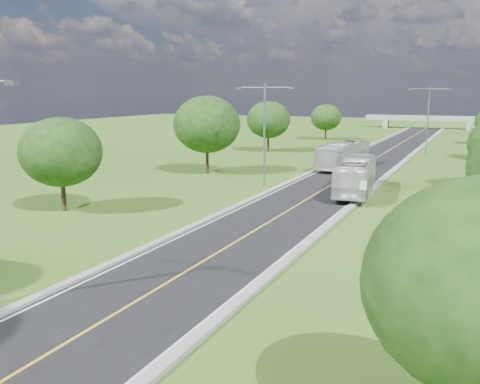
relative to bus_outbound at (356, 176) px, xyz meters
The scene contains 14 objects.
ground 15.95m from the bus_outbound, 101.64° to the left, with size 260.00×260.00×0.00m, color #2D5919.
road 21.84m from the bus_outbound, 98.45° to the left, with size 8.00×150.00×0.06m, color black.
curb_left 22.84m from the bus_outbound, 109.08° to the left, with size 0.50×150.00×0.22m, color gray.
curb_right 21.62m from the bus_outbound, 87.21° to the left, with size 0.50×150.00×0.22m, color gray.
speed_limit_sign 6.78m from the bus_outbound, 72.85° to the right, with size 0.55×0.09×2.40m.
overpass 95.59m from the bus_outbound, 91.92° to the left, with size 30.00×3.00×3.20m.
streetlight_mid_left 10.15m from the bus_outbound, behind, with size 5.90×0.25×10.00m.
streetlight_far_right 33.92m from the bus_outbound, 85.23° to the left, with size 5.90×0.25×10.00m.
tree_lb 25.46m from the bus_outbound, 139.39° to the right, with size 6.30×6.30×7.33m.
tree_lc 19.42m from the bus_outbound, 163.08° to the left, with size 7.56×7.56×8.79m.
tree_ld 35.93m from the bus_outbound, 124.37° to the left, with size 6.72×6.72×7.82m.
tree_le 56.45m from the bus_outbound, 108.30° to the left, with size 5.88×5.88×6.84m.
bus_outbound is the anchor object (origin of this frame).
bus_inbound 16.46m from the bus_outbound, 107.63° to the left, with size 2.71×11.59×3.23m, color beige.
Camera 1 is at (13.49, -3.48, 9.21)m, focal length 40.00 mm.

